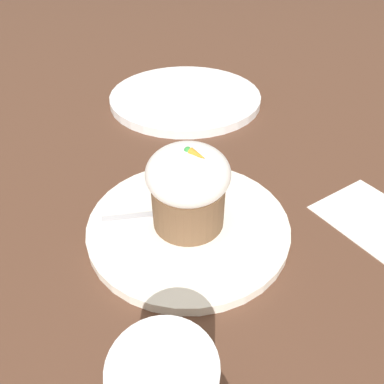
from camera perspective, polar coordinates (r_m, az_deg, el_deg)
ground_plane at (r=0.47m, az=-0.54°, el=-5.65°), size 4.00×4.00×0.00m
dessert_plate at (r=0.47m, az=-0.54°, el=-5.08°), size 0.25×0.25×0.01m
carrot_cake at (r=0.43m, az=0.00°, el=0.68°), size 0.10×0.10×0.11m
spoon at (r=0.47m, az=-1.75°, el=-2.93°), size 0.11×0.12×0.01m
side_plate at (r=0.77m, az=-1.02°, el=14.20°), size 0.30×0.30×0.02m
paper_napkin at (r=0.54m, az=26.14°, el=-3.76°), size 0.16×0.14×0.00m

